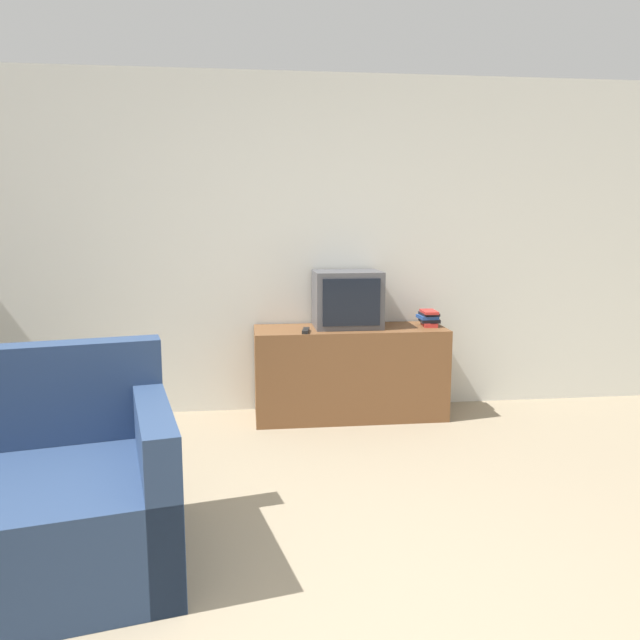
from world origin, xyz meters
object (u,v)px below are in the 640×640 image
tv_stand (350,372)px  book_stack (429,318)px  television (347,299)px  remote_on_stand (306,331)px

tv_stand → book_stack: (0.62, 0.02, 0.41)m
television → remote_on_stand: 0.44m
television → tv_stand: bearing=-72.5°
television → book_stack: size_ratio=2.35×
tv_stand → book_stack: 0.74m
book_stack → television: bearing=177.3°
television → book_stack: television is taller
remote_on_stand → book_stack: bearing=9.5°
tv_stand → remote_on_stand: 0.52m
tv_stand → remote_on_stand: (-0.35, -0.14, 0.36)m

